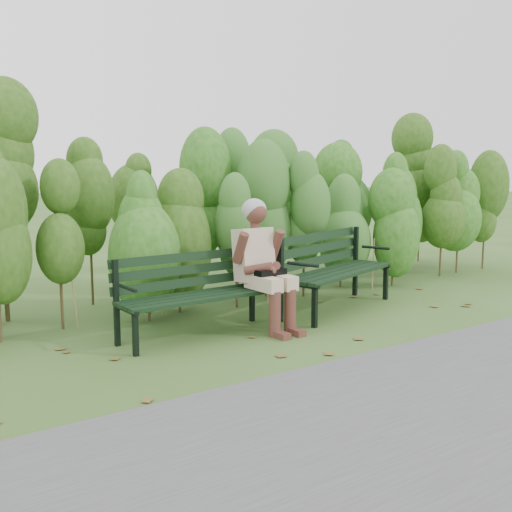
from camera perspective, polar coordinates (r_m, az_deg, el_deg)
ground at (r=5.95m, az=1.95°, el=-7.56°), size 80.00×80.00×0.00m
footpath at (r=4.48m, az=19.60°, el=-13.32°), size 60.00×2.50×0.01m
hedge_band at (r=7.31m, az=-6.85°, el=5.32°), size 11.04×1.67×2.42m
leaf_litter at (r=6.03m, az=2.90°, el=-7.33°), size 6.10×2.25×0.01m
bench_left at (r=5.89m, az=-5.84°, el=-3.00°), size 1.63×0.58×0.81m
bench_right at (r=7.03m, az=7.12°, el=-0.78°), size 1.88×1.11×0.90m
seated_woman at (r=6.08m, az=0.56°, el=-0.17°), size 0.56×0.82×1.33m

